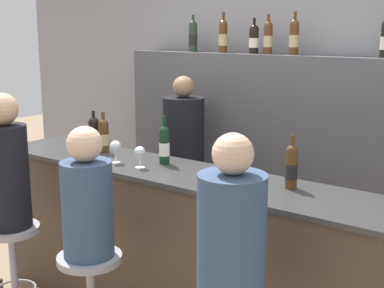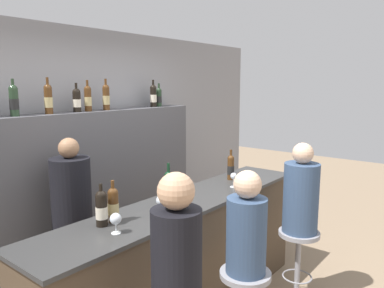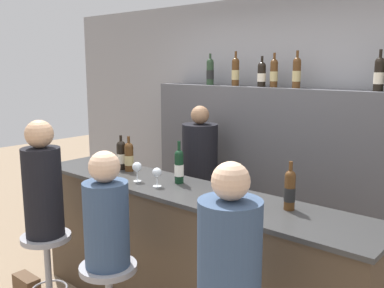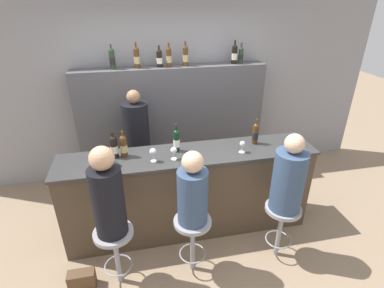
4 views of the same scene
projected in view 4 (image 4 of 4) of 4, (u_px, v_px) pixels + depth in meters
The scene contains 27 objects.
ground_plane at pixel (194, 242), 3.56m from camera, with size 16.00×16.00×0.00m, color #8C755B.
wall_back at pixel (170, 93), 4.50m from camera, with size 6.40×0.05×2.60m.
bar_counter at pixel (189, 192), 3.55m from camera, with size 2.88×0.56×1.06m.
back_bar_cabinet at pixel (173, 125), 4.50m from camera, with size 2.70×0.28×1.74m.
wine_bottle_counter_0 at pixel (114, 147), 3.18m from camera, with size 0.08×0.08×0.30m.
wine_bottle_counter_1 at pixel (124, 146), 3.20m from camera, with size 0.08×0.08×0.30m.
wine_bottle_counter_2 at pixel (176, 140), 3.30m from camera, with size 0.07×0.07×0.32m.
wine_bottle_counter_3 at pixel (255, 133), 3.47m from camera, with size 0.07×0.07×0.31m.
wine_bottle_backbar_0 at pixel (112, 59), 3.90m from camera, with size 0.08×0.08×0.32m.
wine_bottle_backbar_1 at pixel (137, 57), 3.96m from camera, with size 0.07×0.07×0.33m.
wine_bottle_backbar_2 at pixel (159, 58), 4.03m from camera, with size 0.08×0.08×0.28m.
wine_bottle_backbar_3 at pixel (169, 57), 4.04m from camera, with size 0.07×0.07×0.31m.
wine_bottle_backbar_4 at pixel (185, 56), 4.08m from camera, with size 0.07×0.07×0.33m.
wine_bottle_backbar_5 at pixel (234, 54), 4.21m from camera, with size 0.08×0.08×0.32m.
wine_bottle_backbar_6 at pixel (241, 55), 4.24m from camera, with size 0.07×0.07×0.28m.
wine_glass_0 at pixel (111, 157), 3.04m from camera, with size 0.08×0.08×0.14m.
wine_glass_1 at pixel (153, 152), 3.11m from camera, with size 0.07×0.07×0.15m.
wine_glass_2 at pixel (174, 151), 3.15m from camera, with size 0.07×0.07×0.14m.
wine_glass_3 at pixel (242, 144), 3.29m from camera, with size 0.07×0.07×0.14m.
bar_stool_left at pixel (115, 243), 2.85m from camera, with size 0.37×0.37×0.67m.
guest_seated_left at pixel (108, 196), 2.60m from camera, with size 0.29×0.29×0.88m.
bar_stool_middle at pixel (193, 231), 2.98m from camera, with size 0.37×0.37×0.67m.
guest_seated_middle at pixel (193, 192), 2.77m from camera, with size 0.29×0.29×0.75m.
bar_stool_right at pixel (282, 218), 3.16m from camera, with size 0.37×0.37×0.67m.
guest_seated_right at pixel (289, 178), 2.93m from camera, with size 0.32×0.32×0.83m.
bartender at pixel (138, 150), 4.09m from camera, with size 0.34×0.34×1.57m.
handbag at pixel (82, 280), 2.97m from camera, with size 0.26×0.12×0.20m.
Camera 4 is at (-0.56, -2.59, 2.65)m, focal length 28.00 mm.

